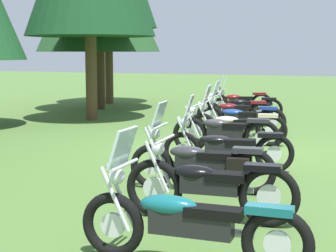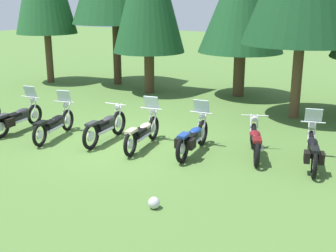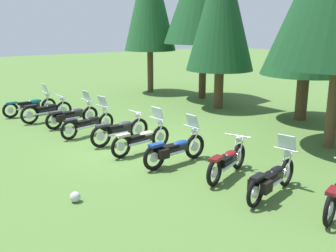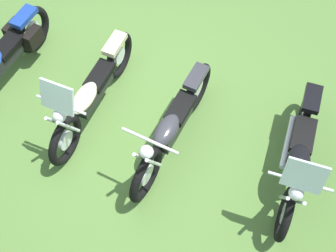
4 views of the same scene
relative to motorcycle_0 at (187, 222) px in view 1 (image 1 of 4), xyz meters
The scene contains 11 objects.
ground_plane 6.75m from the motorcycle_0, 13.40° to the left, with size 80.00×80.00×0.00m, color #4C7033.
motorcycle_0 is the anchor object (origin of this frame).
motorcycle_1 1.51m from the motorcycle_0, 10.81° to the left, with size 0.77×2.20×1.03m.
motorcycle_2 2.98m from the motorcycle_0, 16.55° to the left, with size 0.81×2.25×1.36m.
motorcycle_3 4.48m from the motorcycle_0, 12.27° to the left, with size 0.86×2.27×1.36m.
motorcycle_4 6.11m from the motorcycle_0, 13.87° to the left, with size 0.73×2.26×1.03m.
motorcycle_5 7.35m from the motorcycle_0, 12.62° to the left, with size 0.72×2.29×1.37m.
motorcycle_6 8.84m from the motorcycle_0, 12.07° to the left, with size 0.75×2.29×1.38m.
motorcycle_7 10.50m from the motorcycle_0, 13.73° to the left, with size 1.07×2.05×1.02m.
motorcycle_8 11.97m from the motorcycle_0, 12.28° to the left, with size 0.93×2.21×1.36m.
motorcycle_9 13.45m from the motorcycle_0, 13.74° to the left, with size 0.97×2.13×1.38m.
Camera 1 is at (-11.37, -3.41, 2.09)m, focal length 58.57 mm.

